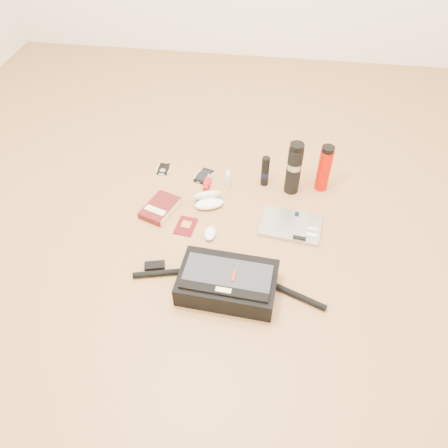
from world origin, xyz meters
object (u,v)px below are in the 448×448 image
at_px(book, 160,208).
at_px(thermos_black, 294,168).
at_px(laptop, 291,226).
at_px(thermos_red, 324,168).
at_px(messenger_bag, 227,282).

xyz_separation_m(book, thermos_black, (0.66, 0.25, 0.13)).
xyz_separation_m(laptop, thermos_red, (0.15, 0.32, 0.12)).
distance_m(book, thermos_red, 0.88).
height_order(messenger_bag, thermos_red, thermos_red).
bearing_deg(messenger_bag, thermos_black, 73.63).
relative_size(messenger_bag, book, 3.60).
bearing_deg(thermos_red, thermos_black, -164.48).
height_order(laptop, thermos_red, thermos_red).
distance_m(messenger_bag, thermos_red, 0.85).
distance_m(laptop, thermos_black, 0.31).
bearing_deg(thermos_black, book, -158.96).
relative_size(laptop, thermos_red, 1.19).
bearing_deg(book, thermos_black, 40.75).
height_order(messenger_bag, thermos_black, thermos_black).
relative_size(laptop, book, 1.34).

